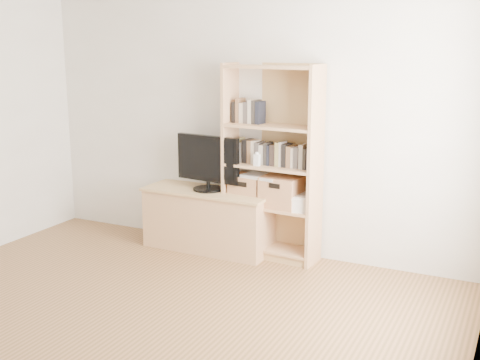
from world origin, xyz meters
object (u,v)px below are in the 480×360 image
Objects in this scene: tv_stand at (209,221)px; television at (208,163)px; bookshelf at (272,163)px; baby_monitor at (257,160)px; laptop at (263,176)px; basket_right at (282,192)px; basket_left at (248,189)px.

television reaches higher than tv_stand.
bookshelf reaches higher than baby_monitor.
television is at bearing -176.10° from baby_monitor.
laptop is at bearing -168.03° from bookshelf.
basket_right reaches higher than tv_stand.
bookshelf is 0.28m from basket_right.
bookshelf reaches higher than basket_left.
baby_monitor is (0.53, -0.02, 0.07)m from television.
laptop reaches higher than basket_left.
baby_monitor reaches higher than tv_stand.
basket_left is at bearing -178.82° from laptop.
tv_stand is 3.97× the size of basket_left.
television is 0.56m from laptop.
baby_monitor is at bearing -33.19° from basket_left.
tv_stand is 0.89m from bookshelf.
television is 2.19× the size of basket_left.
baby_monitor is 0.37m from basket_right.
bookshelf reaches higher than tv_stand.
baby_monitor is 0.35m from basket_left.
basket_right is at bearing 11.33° from television.
bookshelf is 0.15m from laptop.
tv_stand is 0.83m from basket_right.
bookshelf is 5.08× the size of laptop.
basket_right is (0.11, -0.01, -0.26)m from bookshelf.
basket_right is (0.74, 0.06, 0.36)m from tv_stand.
laptop is (-0.08, -0.01, -0.13)m from bookshelf.
basket_left is 0.88× the size of laptop.
tv_stand is at bearing -176.10° from baby_monitor.
tv_stand is at bearing -169.64° from bookshelf.
basket_left is (0.39, 0.08, 0.35)m from tv_stand.
bookshelf is 16.83× the size of baby_monitor.
television is at bearing -169.64° from bookshelf.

